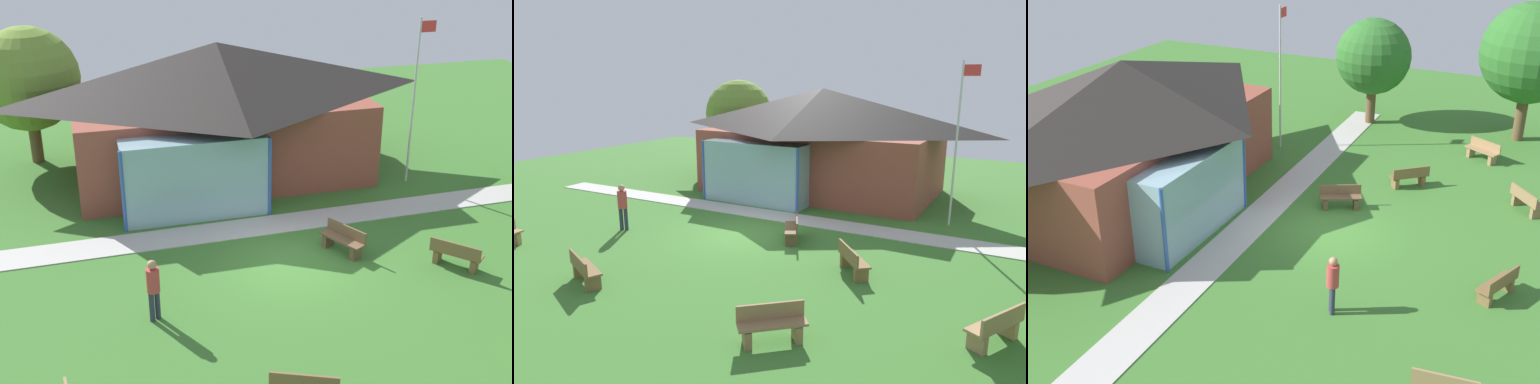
% 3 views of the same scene
% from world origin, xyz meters
% --- Properties ---
extents(ground_plane, '(44.00, 44.00, 0.00)m').
position_xyz_m(ground_plane, '(0.00, 0.00, 0.00)').
color(ground_plane, '#3D752D').
extents(pavilion, '(11.79, 7.98, 5.08)m').
position_xyz_m(pavilion, '(-0.49, 7.55, 2.63)').
color(pavilion, brown).
rests_on(pavilion, ground_plane).
extents(footpath, '(24.67, 1.80, 0.03)m').
position_xyz_m(footpath, '(0.00, 2.57, 0.01)').
color(footpath, '#BCB7B2').
rests_on(footpath, ground_plane).
extents(flagpole, '(0.64, 0.08, 6.17)m').
position_xyz_m(flagpole, '(6.28, 4.82, 3.38)').
color(flagpole, silver).
rests_on(flagpole, ground_plane).
extents(bench_lawn_far_right, '(1.09, 1.53, 0.84)m').
position_xyz_m(bench_lawn_far_right, '(8.57, -3.55, 0.40)').
color(bench_lawn_far_right, '#9E7A51').
rests_on(bench_lawn_far_right, ground_plane).
extents(bench_mid_right, '(1.32, 1.42, 0.84)m').
position_xyz_m(bench_mid_right, '(4.62, -1.49, 0.40)').
color(bench_mid_right, brown).
rests_on(bench_mid_right, ground_plane).
extents(bench_front_center, '(1.55, 1.00, 0.84)m').
position_xyz_m(bench_front_center, '(-1.55, -5.80, 0.40)').
color(bench_front_center, brown).
rests_on(bench_front_center, ground_plane).
extents(bench_front_right, '(1.41, 1.33, 0.84)m').
position_xyz_m(bench_front_right, '(4.39, -5.81, 0.40)').
color(bench_front_right, olive).
rests_on(bench_front_right, ground_plane).
extents(bench_rear_near_path, '(1.07, 1.54, 0.84)m').
position_xyz_m(bench_rear_near_path, '(1.80, 0.25, 0.40)').
color(bench_rear_near_path, brown).
rests_on(bench_rear_near_path, ground_plane).
extents(visitor_strolling_lawn, '(0.34, 0.34, 1.74)m').
position_xyz_m(visitor_strolling_lawn, '(-4.22, -1.84, 1.02)').
color(visitor_strolling_lawn, '#2D3347').
rests_on(visitor_strolling_lawn, ground_plane).
extents(tree_behind_pavilion_left, '(4.07, 4.07, 5.47)m').
position_xyz_m(tree_behind_pavilion_left, '(-7.32, 10.74, 3.41)').
color(tree_behind_pavilion_left, brown).
rests_on(tree_behind_pavilion_left, ground_plane).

